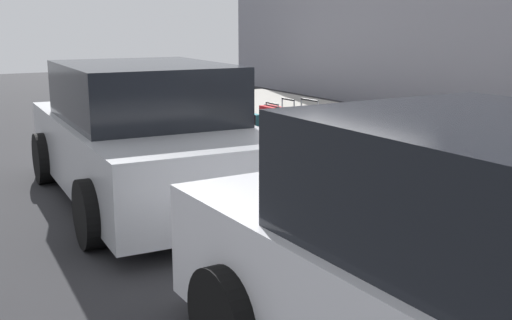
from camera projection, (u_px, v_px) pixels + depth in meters
name	position (u px, v px, depth m)	size (l,w,h in m)	color
ground_plane	(290.00, 189.00, 7.62)	(40.00, 40.00, 0.00)	#28282B
sidewalk_curb	(437.00, 161.00, 8.84)	(18.00, 5.00, 0.14)	#ADA89E
suitcase_red_2	(475.00, 186.00, 5.71)	(0.36, 0.20, 0.98)	red
suitcase_teal_3	(433.00, 174.00, 6.12)	(0.41, 0.24, 1.05)	#0F606B
suitcase_maroon_4	(402.00, 172.00, 6.63)	(0.40, 0.26, 0.83)	maroon
suitcase_olive_5	(362.00, 165.00, 7.04)	(0.45, 0.20, 0.78)	#59601E
suitcase_silver_6	(331.00, 153.00, 7.51)	(0.46, 0.23, 0.81)	#9EA0A8
suitcase_black_7	(309.00, 144.00, 7.99)	(0.40, 0.27, 0.91)	black
suitcase_navy_8	(288.00, 140.00, 8.41)	(0.35, 0.20, 0.87)	navy
suitcase_red_9	(272.00, 131.00, 8.84)	(0.38, 0.21, 0.75)	red
suitcase_teal_10	(248.00, 132.00, 9.21)	(0.35, 0.25, 0.59)	#0F606B
suitcase_maroon_11	(236.00, 122.00, 9.69)	(0.48, 0.24, 0.97)	maroon
fire_hydrant	(206.00, 109.00, 10.48)	(0.39, 0.21, 0.80)	#99999E
bollard_post	(182.00, 109.00, 11.00)	(0.16, 0.16, 0.71)	#333338
parked_car_silver_1	(145.00, 137.00, 7.02)	(4.31, 2.24, 1.55)	#B2B5BA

